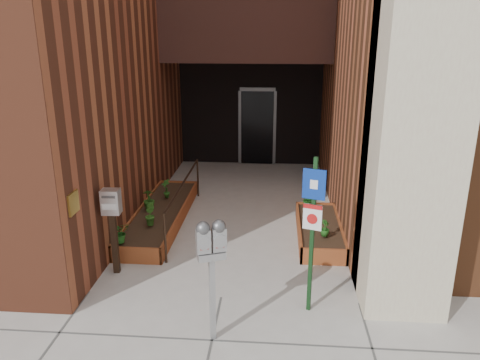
# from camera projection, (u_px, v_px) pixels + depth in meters

# --- Properties ---
(ground) EXTENTS (80.00, 80.00, 0.00)m
(ground) POSITION_uv_depth(u_px,v_px,m) (221.00, 297.00, 6.87)
(ground) COLOR #9E9991
(ground) RESTS_ON ground
(planter_left) EXTENTS (0.90, 3.60, 0.30)m
(planter_left) POSITION_uv_depth(u_px,v_px,m) (161.00, 216.00, 9.51)
(planter_left) COLOR maroon
(planter_left) RESTS_ON ground
(planter_right) EXTENTS (0.80, 2.20, 0.30)m
(planter_right) POSITION_uv_depth(u_px,v_px,m) (319.00, 231.00, 8.80)
(planter_right) COLOR maroon
(planter_right) RESTS_ON ground
(handrail) EXTENTS (0.04, 3.34, 0.90)m
(handrail) POSITION_uv_depth(u_px,v_px,m) (184.00, 189.00, 9.23)
(handrail) COLOR black
(handrail) RESTS_ON ground
(parking_meter) EXTENTS (0.38, 0.25, 1.62)m
(parking_meter) POSITION_uv_depth(u_px,v_px,m) (211.00, 249.00, 5.58)
(parking_meter) COLOR #969698
(parking_meter) RESTS_ON ground
(sign_post) EXTENTS (0.29, 0.12, 2.22)m
(sign_post) POSITION_uv_depth(u_px,v_px,m) (313.00, 220.00, 6.15)
(sign_post) COLOR #123215
(sign_post) RESTS_ON ground
(payment_dropbox) EXTENTS (0.29, 0.23, 1.42)m
(payment_dropbox) POSITION_uv_depth(u_px,v_px,m) (112.00, 214.00, 7.28)
(payment_dropbox) COLOR black
(payment_dropbox) RESTS_ON ground
(shrub_left_a) EXTENTS (0.45, 0.45, 0.36)m
(shrub_left_a) POSITION_uv_depth(u_px,v_px,m) (120.00, 233.00, 7.91)
(shrub_left_a) COLOR #1F5C1A
(shrub_left_a) RESTS_ON planter_left
(shrub_left_b) EXTENTS (0.29, 0.29, 0.39)m
(shrub_left_b) POSITION_uv_depth(u_px,v_px,m) (150.00, 215.00, 8.61)
(shrub_left_b) COLOR #2B601B
(shrub_left_b) RESTS_ON planter_left
(shrub_left_c) EXTENTS (0.28, 0.28, 0.40)m
(shrub_left_c) POSITION_uv_depth(u_px,v_px,m) (149.00, 199.00, 9.40)
(shrub_left_c) COLOR #245217
(shrub_left_c) RESTS_ON planter_left
(shrub_left_d) EXTENTS (0.31, 0.31, 0.41)m
(shrub_left_d) POSITION_uv_depth(u_px,v_px,m) (166.00, 188.00, 10.01)
(shrub_left_d) COLOR #245A19
(shrub_left_d) RESTS_ON planter_left
(shrub_right_a) EXTENTS (0.23, 0.23, 0.29)m
(shrub_right_a) POSITION_uv_depth(u_px,v_px,m) (325.00, 228.00, 8.16)
(shrub_right_a) COLOR #1E5317
(shrub_right_a) RESTS_ON planter_right
(shrub_right_b) EXTENTS (0.21, 0.21, 0.29)m
(shrub_right_b) POSITION_uv_depth(u_px,v_px,m) (306.00, 215.00, 8.75)
(shrub_right_b) COLOR #1F5217
(shrub_right_b) RESTS_ON planter_right
(shrub_right_c) EXTENTS (0.27, 0.27, 0.30)m
(shrub_right_c) POSITION_uv_depth(u_px,v_px,m) (308.00, 199.00, 9.52)
(shrub_right_c) COLOR #185419
(shrub_right_c) RESTS_ON planter_right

